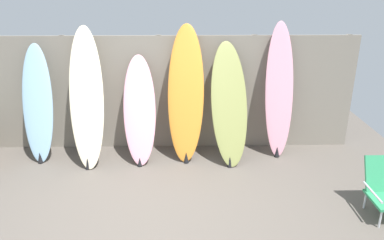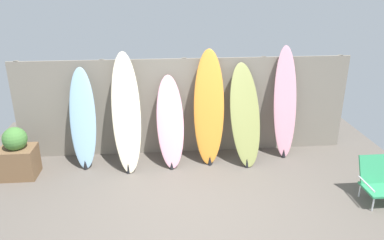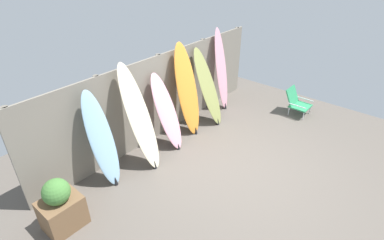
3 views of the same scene
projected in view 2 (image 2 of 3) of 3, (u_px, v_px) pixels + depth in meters
name	position (u px, v px, depth m)	size (l,w,h in m)	color
ground	(195.00, 211.00, 5.37)	(7.68, 7.68, 0.00)	#5B544C
fence_back	(185.00, 107.00, 6.91)	(6.08, 0.11, 1.80)	gray
surfboard_skyblue_0	(83.00, 120.00, 6.42)	(0.46, 0.52, 1.73)	#8CB7D6
surfboard_cream_1	(126.00, 114.00, 6.34)	(0.55, 0.77, 1.98)	beige
surfboard_pink_2	(170.00, 122.00, 6.53)	(0.52, 0.71, 1.55)	pink
surfboard_orange_3	(209.00, 108.00, 6.55)	(0.58, 0.62, 2.00)	orange
surfboard_olive_4	(245.00, 116.00, 6.58)	(0.62, 0.81, 1.74)	olive
surfboard_pink_5	(285.00, 104.00, 6.76)	(0.46, 0.45, 2.02)	pink
beach_chair	(378.00, 180.00, 5.55)	(0.50, 0.57, 0.64)	silver
planter_box	(18.00, 155.00, 6.18)	(0.57, 0.46, 0.88)	brown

